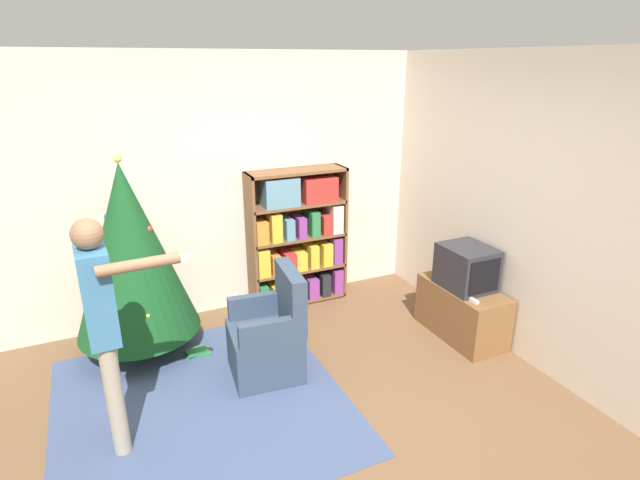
{
  "coord_description": "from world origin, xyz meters",
  "views": [
    {
      "loc": [
        -1.14,
        -2.72,
        2.5
      ],
      "look_at": [
        0.55,
        0.93,
        1.05
      ],
      "focal_mm": 28.0,
      "sensor_mm": 36.0,
      "label": 1
    }
  ],
  "objects": [
    {
      "name": "bookshelf",
      "position": [
        0.73,
        1.88,
        0.73
      ],
      "size": [
        1.04,
        0.31,
        1.46
      ],
      "color": "brown",
      "rests_on": "ground_plane"
    },
    {
      "name": "wall_back",
      "position": [
        0.0,
        2.11,
        1.3
      ],
      "size": [
        8.0,
        0.1,
        2.6
      ],
      "color": "beige",
      "rests_on": "ground_plane"
    },
    {
      "name": "area_rug",
      "position": [
        -0.63,
        0.57,
        0.0
      ],
      "size": [
        2.13,
        2.2,
        0.01
      ],
      "color": "#3D4C70",
      "rests_on": "ground_plane"
    },
    {
      "name": "tv_stand",
      "position": [
        1.86,
        0.55,
        0.25
      ],
      "size": [
        0.43,
        0.89,
        0.51
      ],
      "color": "brown",
      "rests_on": "ground_plane"
    },
    {
      "name": "standing_person",
      "position": [
        -1.21,
        0.38,
        0.97
      ],
      "size": [
        0.64,
        0.47,
        1.63
      ],
      "rotation": [
        0.0,
        0.0,
        -1.52
      ],
      "color": "#9E937F",
      "rests_on": "ground_plane"
    },
    {
      "name": "television",
      "position": [
        1.86,
        0.55,
        0.71
      ],
      "size": [
        0.4,
        0.48,
        0.4
      ],
      "color": "#28282D",
      "rests_on": "tv_stand"
    },
    {
      "name": "game_remote",
      "position": [
        1.73,
        0.29,
        0.52
      ],
      "size": [
        0.04,
        0.12,
        0.02
      ],
      "color": "white",
      "rests_on": "tv_stand"
    },
    {
      "name": "ground_plane",
      "position": [
        0.0,
        0.0,
        0.0
      ],
      "size": [
        14.0,
        14.0,
        0.0
      ],
      "primitive_type": "plane",
      "color": "brown"
    },
    {
      "name": "armchair",
      "position": [
        -0.0,
        0.74,
        0.32
      ],
      "size": [
        0.62,
        0.62,
        0.92
      ],
      "rotation": [
        0.0,
        0.0,
        -1.67
      ],
      "color": "#334256",
      "rests_on": "ground_plane"
    },
    {
      "name": "book_pile_near_tree",
      "position": [
        -0.51,
        1.26,
        0.03
      ],
      "size": [
        0.23,
        0.15,
        0.06
      ],
      "color": "#2D7A42",
      "rests_on": "ground_plane"
    },
    {
      "name": "christmas_tree",
      "position": [
        -0.95,
        1.55,
        0.97
      ],
      "size": [
        1.06,
        1.06,
        1.8
      ],
      "color": "#4C3323",
      "rests_on": "ground_plane"
    },
    {
      "name": "wall_right",
      "position": [
        2.15,
        0.0,
        1.3
      ],
      "size": [
        0.1,
        8.0,
        2.6
      ],
      "color": "beige",
      "rests_on": "ground_plane"
    }
  ]
}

